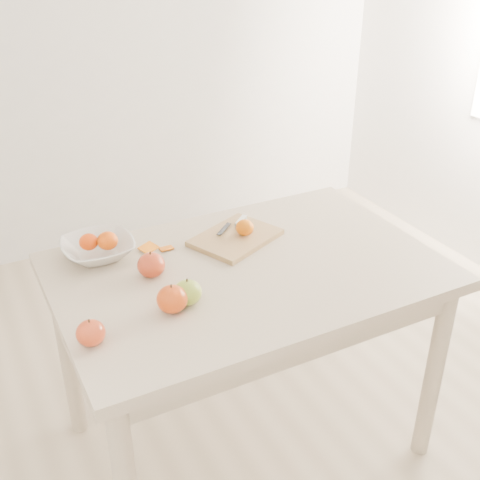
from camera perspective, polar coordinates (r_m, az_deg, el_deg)
name	(u,v)px	position (r m, az deg, el deg)	size (l,w,h in m)	color
ground	(246,437)	(2.38, 0.58, -18.20)	(3.50, 3.50, 0.00)	#C6B293
table	(247,292)	(1.95, 0.68, -4.98)	(1.20, 0.80, 0.75)	#C5B095
cutting_board	(236,238)	(2.05, -0.43, 0.23)	(0.28, 0.21, 0.02)	tan
board_tangerine	(245,228)	(2.03, 0.45, 1.19)	(0.06, 0.06, 0.05)	orange
fruit_bowl	(98,249)	(1.99, -13.31, -0.82)	(0.23, 0.23, 0.06)	silver
bowl_tangerine_near	(89,242)	(1.99, -14.16, -0.17)	(0.06, 0.06, 0.05)	#C93A07
bowl_tangerine_far	(108,241)	(1.97, -12.45, -0.06)	(0.07, 0.07, 0.06)	#E05707
orange_peel_a	(149,249)	(2.02, -8.66, -0.84)	(0.06, 0.04, 0.00)	orange
orange_peel_b	(166,249)	(2.01, -7.00, -0.85)	(0.04, 0.04, 0.00)	#C55B0D
paring_knife	(238,222)	(2.11, -0.17, 1.69)	(0.15, 0.10, 0.01)	silver
apple_green	(188,292)	(1.71, -4.99, -4.96)	(0.08, 0.08, 0.07)	olive
apple_red_d	(91,333)	(1.60, -13.98, -8.54)	(0.08, 0.08, 0.07)	#9B1B0B
apple_red_b	(172,299)	(1.68, -6.45, -5.59)	(0.09, 0.09, 0.08)	#9C1708
apple_red_a	(151,265)	(1.85, -8.42, -2.36)	(0.09, 0.09, 0.08)	maroon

